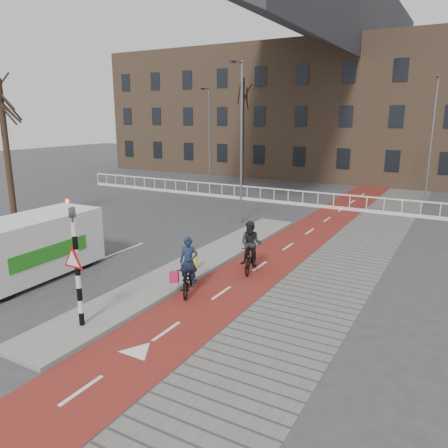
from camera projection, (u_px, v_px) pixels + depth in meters
The scene contains 16 objects.
ground at pixel (146, 306), 13.35m from camera, with size 120.00×120.00×0.00m, color #38383A.
bike_lane at pixel (303, 236), 21.09m from camera, with size 2.50×60.00×0.01m, color maroon.
sidewalk at pixel (362, 244), 19.76m from camera, with size 3.00×60.00×0.01m, color slate.
curb_island at pixel (198, 263), 17.05m from camera, with size 1.80×16.00×0.12m, color gray.
traffic_signal at pixel (76, 260), 11.44m from camera, with size 0.80×0.80×3.68m.
bollard at pixel (196, 260), 16.16m from camera, with size 0.12×0.12×0.73m, color #F8B50D.
cyclist_near at pixel (189, 274), 14.22m from camera, with size 1.31×1.89×1.88m.
cyclist_far at pixel (251, 251), 16.10m from camera, with size 0.94×1.85×1.92m.
van at pixel (30, 247), 15.44m from camera, with size 2.21×5.19×2.21m.
railing at pixel (247, 196), 30.03m from camera, with size 28.00×0.10×0.99m.
townhouse_row at pixel (340, 91), 39.96m from camera, with size 46.00×10.00×15.90m.
tree_left at pixel (7, 156), 21.83m from camera, with size 0.31×0.31×7.41m, color black.
tree_mid at pixel (243, 133), 35.33m from camera, with size 0.24×0.24×8.54m, color black.
streetlight_near at pixel (241, 145), 22.67m from camera, with size 0.12×0.12×8.32m, color slate.
streetlight_left at pixel (210, 139), 34.20m from camera, with size 0.12×0.12×7.76m, color slate.
streetlight_right at pixel (431, 142), 27.53m from camera, with size 0.12×0.12×8.05m, color slate.
Camera 1 is at (8.12, -9.60, 5.67)m, focal length 35.00 mm.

